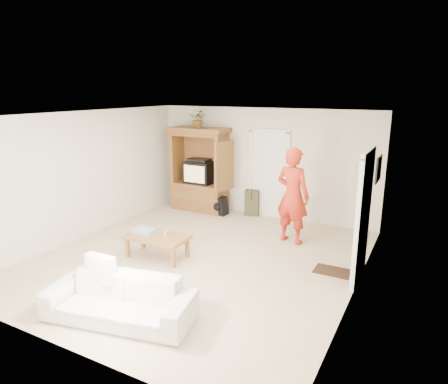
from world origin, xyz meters
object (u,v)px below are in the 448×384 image
(man, at_px, (293,196))
(sofa, at_px, (119,299))
(armoire, at_px, (200,175))
(coffee_table, at_px, (157,238))

(man, height_order, sofa, man)
(armoire, height_order, sofa, armoire)
(armoire, relative_size, coffee_table, 1.80)
(sofa, bearing_deg, man, 61.90)
(armoire, relative_size, man, 1.08)
(man, distance_m, sofa, 4.01)
(sofa, distance_m, coffee_table, 2.06)
(armoire, xyz_separation_m, coffee_table, (0.87, -2.97, -0.54))
(sofa, relative_size, coffee_table, 1.72)
(man, bearing_deg, coffee_table, 56.84)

